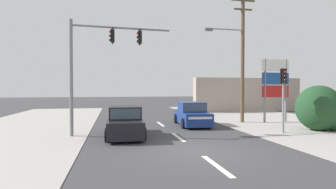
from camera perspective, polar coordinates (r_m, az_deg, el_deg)
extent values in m
plane|color=#3A3A3D|center=(10.59, 6.30, -12.13)|extent=(140.00, 140.00, 0.00)
cube|color=silver|center=(8.77, 10.53, -14.96)|extent=(0.20, 2.40, 0.01)
cube|color=silver|center=(13.41, 2.25, -9.25)|extent=(0.20, 2.40, 0.01)
cube|color=silver|center=(18.24, -1.62, -6.44)|extent=(0.20, 2.40, 0.01)
cube|color=#A39E99|center=(14.96, -32.73, -8.32)|extent=(8.00, 40.00, 0.02)
cylinder|color=brown|center=(19.83, 15.93, 7.54)|extent=(0.26, 0.26, 9.27)
cube|color=brown|center=(20.71, 16.00, 19.12)|extent=(1.80, 0.12, 0.11)
cube|color=brown|center=(20.52, 15.99, 17.39)|extent=(1.40, 0.12, 0.10)
cylinder|color=slate|center=(19.59, 12.51, 13.68)|extent=(2.60, 0.11, 0.09)
cube|color=#595B60|center=(19.08, 8.86, 13.82)|extent=(0.56, 0.28, 0.18)
cylinder|color=slate|center=(14.29, -20.33, 3.39)|extent=(0.18, 0.18, 6.00)
cylinder|color=slate|center=(14.63, -9.91, 14.08)|extent=(5.20, 0.38, 0.11)
cube|color=black|center=(14.50, -12.00, 12.37)|extent=(0.21, 0.27, 0.68)
cube|color=black|center=(14.50, -12.00, 12.37)|extent=(0.06, 0.44, 0.84)
sphere|color=red|center=(14.54, -12.49, 13.22)|extent=(0.13, 0.13, 0.13)
sphere|color=black|center=(14.50, -12.48, 12.37)|extent=(0.13, 0.13, 0.13)
sphere|color=black|center=(14.46, -12.48, 11.51)|extent=(0.13, 0.13, 0.13)
cube|color=black|center=(14.65, -6.17, 12.27)|extent=(0.21, 0.27, 0.68)
cube|color=black|center=(14.65, -6.17, 12.27)|extent=(0.06, 0.44, 0.84)
sphere|color=red|center=(14.67, -6.64, 13.13)|extent=(0.13, 0.13, 0.13)
sphere|color=black|center=(14.63, -6.64, 12.29)|extent=(0.13, 0.13, 0.13)
sphere|color=black|center=(14.59, -6.64, 11.44)|extent=(0.13, 0.13, 0.13)
cylinder|color=slate|center=(15.74, 23.79, -2.67)|extent=(0.12, 0.12, 2.80)
cube|color=black|center=(15.72, 23.84, 3.67)|extent=(0.28, 0.23, 0.68)
cube|color=black|center=(15.72, 23.84, 3.67)|extent=(0.44, 0.09, 0.84)
sphere|color=red|center=(15.64, 24.15, 4.49)|extent=(0.13, 0.13, 0.13)
sphere|color=black|center=(15.63, 24.14, 3.68)|extent=(0.13, 0.13, 0.13)
sphere|color=black|center=(15.62, 24.13, 2.88)|extent=(0.13, 0.13, 0.13)
cylinder|color=slate|center=(20.14, 20.33, 0.76)|extent=(0.16, 0.16, 4.60)
cylinder|color=slate|center=(21.09, 24.24, 0.75)|extent=(0.16, 0.16, 4.60)
cube|color=silver|center=(20.67, 22.37, 5.89)|extent=(2.10, 0.14, 0.84)
cube|color=#1E4793|center=(20.61, 22.35, 3.26)|extent=(2.10, 0.14, 0.84)
cube|color=red|center=(20.60, 22.33, 0.61)|extent=(2.10, 0.14, 0.84)
ellipsoid|color=#1E4223|center=(17.66, 29.98, -2.57)|extent=(2.65, 2.38, 2.64)
ellipsoid|color=#1E4223|center=(17.90, 32.56, -4.03)|extent=(1.46, 1.32, 1.72)
cube|color=#A39384|center=(29.45, 16.99, -0.05)|extent=(12.00, 1.00, 3.60)
cube|color=navy|center=(17.65, 5.20, -4.95)|extent=(1.94, 4.29, 0.80)
cube|color=navy|center=(17.64, 5.17, -2.64)|extent=(1.67, 1.99, 0.62)
cube|color=#384756|center=(16.70, 5.96, -2.86)|extent=(1.44, 0.14, 0.53)
cube|color=#384756|center=(18.58, 4.46, -2.44)|extent=(1.41, 0.14, 0.50)
cube|color=white|center=(15.59, 7.07, -5.12)|extent=(1.44, 0.12, 0.14)
cylinder|color=black|center=(16.66, 9.13, -6.10)|extent=(0.23, 0.65, 0.64)
cylinder|color=black|center=(16.23, 3.37, -6.28)|extent=(0.23, 0.65, 0.64)
cylinder|color=black|center=(19.14, 6.75, -5.13)|extent=(0.23, 0.65, 0.64)
cylinder|color=black|center=(18.77, 1.72, -5.25)|extent=(0.23, 0.65, 0.64)
cube|color=black|center=(13.72, -9.30, -6.76)|extent=(1.82, 4.25, 0.80)
cube|color=black|center=(13.59, -9.31, -3.82)|extent=(1.61, 1.94, 0.62)
cube|color=#384756|center=(14.56, -9.37, -3.48)|extent=(1.44, 0.10, 0.53)
cube|color=#384756|center=(12.62, -9.24, -4.21)|extent=(1.41, 0.10, 0.50)
cube|color=white|center=(15.80, -9.43, -5.04)|extent=(1.45, 0.08, 0.14)
cylinder|color=black|center=(15.05, -12.64, -6.90)|extent=(0.21, 0.65, 0.64)
cylinder|color=black|center=(15.08, -6.12, -6.87)|extent=(0.21, 0.65, 0.64)
cylinder|color=black|center=(12.48, -13.15, -8.60)|extent=(0.21, 0.65, 0.64)
cylinder|color=black|center=(12.51, -5.26, -8.55)|extent=(0.21, 0.65, 0.64)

